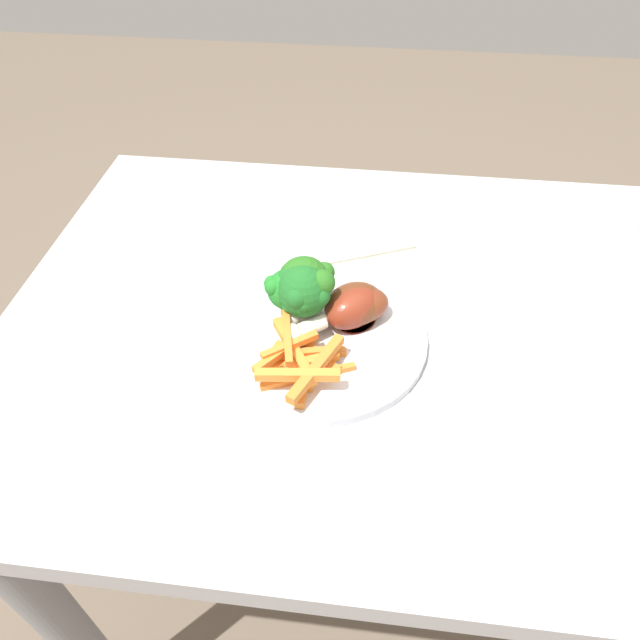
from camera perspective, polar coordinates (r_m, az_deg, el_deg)
The scene contains 11 objects.
ground_plane at distance 1.33m, azimuth 3.47°, elevation -23.02°, with size 6.00×6.00×0.00m, color #6B5B4C.
dining_table at distance 0.80m, azimuth 5.32°, elevation -6.38°, with size 0.92×0.68×0.74m.
dinner_plate at distance 0.67m, azimuth -0.00°, elevation -1.59°, with size 0.25×0.25×0.01m, color silver.
broccoli_floret_front at distance 0.65m, azimuth -1.35°, elevation 3.72°, with size 0.07×0.07×0.08m.
broccoli_floret_middle at distance 0.64m, azimuth -1.75°, elevation 2.89°, with size 0.06×0.06×0.08m.
broccoli_floret_back at distance 0.65m, azimuth -3.29°, elevation 2.83°, with size 0.05×0.05×0.07m.
carrot_fries_pile at distance 0.62m, azimuth -1.73°, elevation -3.95°, with size 0.11×0.14×0.03m.
chicken_drumstick_near at distance 0.67m, azimuth 3.24°, elevation 1.33°, with size 0.12×0.07×0.04m.
chicken_drumstick_far at distance 0.66m, azimuth 3.05°, elevation 1.39°, with size 0.12×0.10×0.04m.
chicken_drumstick_extra at distance 0.66m, azimuth 2.95°, elevation 0.99°, with size 0.11×0.10×0.05m.
napkin at distance 0.85m, azimuth 2.77°, elevation 9.69°, with size 0.17×0.14×0.00m, color beige.
Camera 1 is at (0.01, 0.51, 1.23)m, focal length 32.43 mm.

